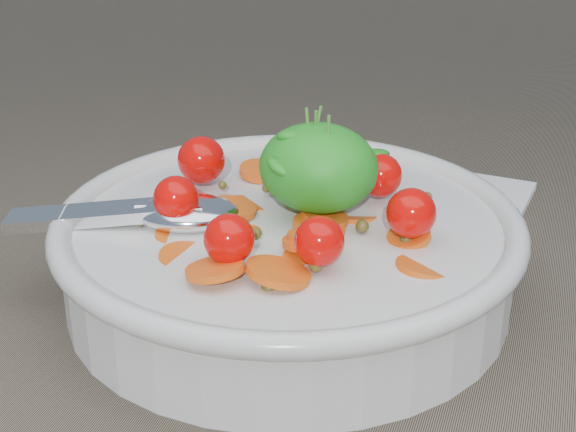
% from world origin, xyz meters
% --- Properties ---
extents(ground, '(6.00, 6.00, 0.00)m').
position_xyz_m(ground, '(0.00, 0.00, 0.00)').
color(ground, '#746552').
rests_on(ground, ground).
extents(bowl, '(0.33, 0.30, 0.13)m').
position_xyz_m(bowl, '(-0.03, 0.03, 0.04)').
color(bowl, silver).
rests_on(bowl, ground).
extents(napkin, '(0.18, 0.16, 0.01)m').
position_xyz_m(napkin, '(0.03, 0.21, 0.00)').
color(napkin, white).
rests_on(napkin, ground).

